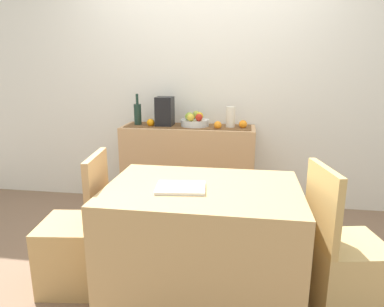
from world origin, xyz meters
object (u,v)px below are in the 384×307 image
object	(u,v)px
ceramic_vase	(230,117)
dining_table	(202,244)
fruit_bowl	(195,123)
chair_near_window	(76,248)
open_book	(181,188)
coffee_maker	(165,111)
chair_by_corner	(343,271)
sideboard_console	(188,169)
wine_bottle	(138,114)

from	to	relation	value
ceramic_vase	dining_table	xyz separation A→B (m)	(-0.09, -1.38, -0.58)
fruit_bowl	chair_near_window	distance (m)	1.62
chair_near_window	open_book	bearing A→B (deg)	-5.18
chair_near_window	fruit_bowl	bearing A→B (deg)	66.98
coffee_maker	chair_by_corner	distance (m)	2.08
fruit_bowl	chair_near_window	bearing A→B (deg)	-113.02
coffee_maker	open_book	distance (m)	1.52
open_book	fruit_bowl	bearing A→B (deg)	88.68
sideboard_console	chair_by_corner	bearing A→B (deg)	-50.26
dining_table	open_book	distance (m)	0.40
dining_table	chair_by_corner	bearing A→B (deg)	-0.23
open_book	wine_bottle	bearing A→B (deg)	109.44
wine_bottle	ceramic_vase	world-z (taller)	wine_bottle
ceramic_vase	open_book	distance (m)	1.47
wine_bottle	coffee_maker	bearing A→B (deg)	-0.00
sideboard_console	dining_table	bearing A→B (deg)	-77.15
ceramic_vase	chair_by_corner	bearing A→B (deg)	-61.72
wine_bottle	dining_table	world-z (taller)	wine_bottle
sideboard_console	chair_near_window	bearing A→B (deg)	-110.70
fruit_bowl	coffee_maker	world-z (taller)	coffee_maker
fruit_bowl	wine_bottle	xyz separation A→B (m)	(-0.57, 0.00, 0.08)
sideboard_console	ceramic_vase	distance (m)	0.66
wine_bottle	fruit_bowl	bearing A→B (deg)	-0.00
sideboard_console	ceramic_vase	size ratio (longest dim) A/B	6.52
wine_bottle	dining_table	distance (m)	1.71
open_book	chair_near_window	size ratio (longest dim) A/B	0.31
fruit_bowl	wine_bottle	distance (m)	0.57
sideboard_console	open_book	bearing A→B (deg)	-82.31
coffee_maker	chair_by_corner	world-z (taller)	coffee_maker
fruit_bowl	chair_by_corner	xyz separation A→B (m)	(1.08, -1.38, -0.62)
dining_table	chair_by_corner	xyz separation A→B (m)	(0.83, -0.00, -0.10)
open_book	chair_near_window	xyz separation A→B (m)	(-0.71, 0.06, -0.48)
sideboard_console	chair_near_window	world-z (taller)	chair_near_window
wine_bottle	open_book	world-z (taller)	wine_bottle
open_book	coffee_maker	bearing A→B (deg)	100.01
ceramic_vase	fruit_bowl	bearing A→B (deg)	180.00
dining_table	sideboard_console	bearing A→B (deg)	102.85
dining_table	chair_by_corner	size ratio (longest dim) A/B	1.26
wine_bottle	chair_near_window	world-z (taller)	wine_bottle
chair_by_corner	chair_near_window	bearing A→B (deg)	179.81
fruit_bowl	open_book	size ratio (longest dim) A/B	0.97
fruit_bowl	dining_table	xyz separation A→B (m)	(0.25, -1.38, -0.52)
fruit_bowl	coffee_maker	size ratio (longest dim) A/B	0.96
dining_table	open_book	bearing A→B (deg)	-152.38
coffee_maker	chair_by_corner	xyz separation A→B (m)	(1.38, -1.38, -0.73)
fruit_bowl	coffee_maker	bearing A→B (deg)	180.00
sideboard_console	fruit_bowl	bearing A→B (deg)	0.00
open_book	chair_near_window	world-z (taller)	chair_near_window
ceramic_vase	open_book	world-z (taller)	ceramic_vase
coffee_maker	fruit_bowl	bearing A→B (deg)	0.00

